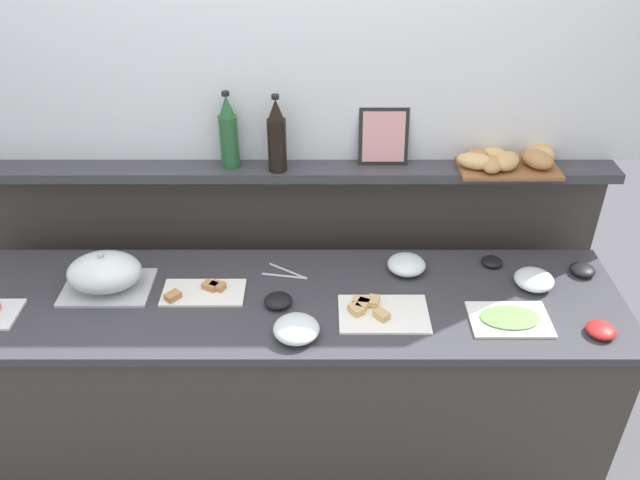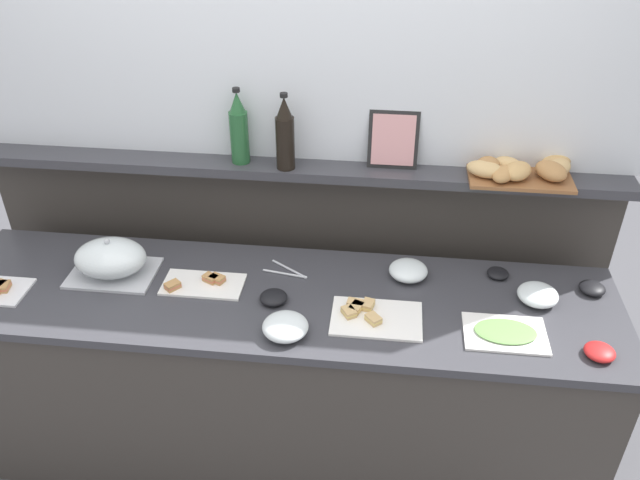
% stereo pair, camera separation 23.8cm
% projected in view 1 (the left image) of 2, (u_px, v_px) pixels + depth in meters
% --- Properties ---
extents(ground_plane, '(12.00, 12.00, 0.00)m').
position_uv_depth(ground_plane, '(292.00, 358.00, 3.46)').
color(ground_plane, '#4C4C51').
extents(buffet_counter, '(2.61, 0.66, 0.88)m').
position_uv_depth(buffet_counter, '(285.00, 381.00, 2.72)').
color(buffet_counter, '#3D3833').
rests_on(buffet_counter, ground_plane).
extents(back_ledge_unit, '(2.73, 0.22, 1.23)m').
position_uv_depth(back_ledge_unit, '(288.00, 271.00, 3.03)').
color(back_ledge_unit, '#3D3833').
rests_on(back_ledge_unit, ground_plane).
extents(sandwich_platter_side, '(0.33, 0.22, 0.04)m').
position_uv_depth(sandwich_platter_side, '(378.00, 312.00, 2.39)').
color(sandwich_platter_side, white).
rests_on(sandwich_platter_side, buffet_counter).
extents(sandwich_platter_front, '(0.32, 0.17, 0.04)m').
position_uv_depth(sandwich_platter_front, '(202.00, 292.00, 2.49)').
color(sandwich_platter_front, white).
rests_on(sandwich_platter_front, buffet_counter).
extents(cold_cuts_platter, '(0.29, 0.20, 0.02)m').
position_uv_depth(cold_cuts_platter, '(509.00, 318.00, 2.36)').
color(cold_cuts_platter, white).
rests_on(cold_cuts_platter, buffet_counter).
extents(serving_cloche, '(0.34, 0.24, 0.17)m').
position_uv_depth(serving_cloche, '(104.00, 274.00, 2.48)').
color(serving_cloche, '#B7BABF').
rests_on(serving_cloche, buffet_counter).
extents(glass_bowl_large, '(0.15, 0.15, 0.06)m').
position_uv_depth(glass_bowl_large, '(533.00, 280.00, 2.53)').
color(glass_bowl_large, silver).
rests_on(glass_bowl_large, buffet_counter).
extents(glass_bowl_medium, '(0.15, 0.15, 0.06)m').
position_uv_depth(glass_bowl_medium, '(405.00, 265.00, 2.61)').
color(glass_bowl_medium, silver).
rests_on(glass_bowl_medium, buffet_counter).
extents(glass_bowl_small, '(0.17, 0.17, 0.07)m').
position_uv_depth(glass_bowl_small, '(295.00, 330.00, 2.28)').
color(glass_bowl_small, silver).
rests_on(glass_bowl_small, buffet_counter).
extents(condiment_bowl_teal, '(0.09, 0.09, 0.03)m').
position_uv_depth(condiment_bowl_teal, '(491.00, 261.00, 2.65)').
color(condiment_bowl_teal, black).
rests_on(condiment_bowl_teal, buffet_counter).
extents(condiment_bowl_cream, '(0.11, 0.11, 0.04)m').
position_uv_depth(condiment_bowl_cream, '(600.00, 330.00, 2.30)').
color(condiment_bowl_cream, red).
rests_on(condiment_bowl_cream, buffet_counter).
extents(condiment_bowl_red, '(0.10, 0.10, 0.04)m').
position_uv_depth(condiment_bowl_red, '(581.00, 269.00, 2.60)').
color(condiment_bowl_red, black).
rests_on(condiment_bowl_red, buffet_counter).
extents(condiment_bowl_dark, '(0.11, 0.11, 0.04)m').
position_uv_depth(condiment_bowl_dark, '(277.00, 301.00, 2.43)').
color(condiment_bowl_dark, black).
rests_on(condiment_bowl_dark, buffet_counter).
extents(serving_tongs, '(0.19, 0.11, 0.01)m').
position_uv_depth(serving_tongs, '(286.00, 274.00, 2.60)').
color(serving_tongs, '#B7BABF').
rests_on(serving_tongs, buffet_counter).
extents(wine_bottle_dark, '(0.08, 0.08, 0.32)m').
position_uv_depth(wine_bottle_dark, '(276.00, 137.00, 2.54)').
color(wine_bottle_dark, black).
rests_on(wine_bottle_dark, back_ledge_unit).
extents(wine_bottle_green, '(0.08, 0.08, 0.32)m').
position_uv_depth(wine_bottle_green, '(227.00, 134.00, 2.57)').
color(wine_bottle_green, '#23562D').
rests_on(wine_bottle_green, back_ledge_unit).
extents(bread_basket, '(0.45, 0.27, 0.08)m').
position_uv_depth(bread_basket, '(508.00, 159.00, 2.61)').
color(bread_basket, brown).
rests_on(bread_basket, back_ledge_unit).
extents(framed_picture, '(0.20, 0.06, 0.23)m').
position_uv_depth(framed_picture, '(382.00, 136.00, 2.61)').
color(framed_picture, black).
rests_on(framed_picture, back_ledge_unit).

